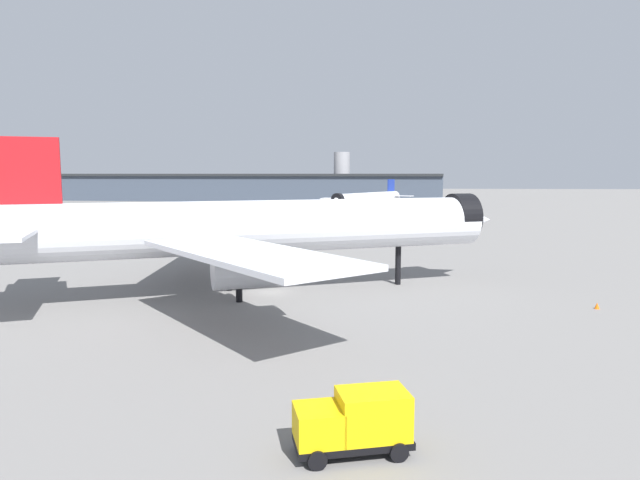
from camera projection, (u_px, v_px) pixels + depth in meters
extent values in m
plane|color=slate|center=(271.00, 292.00, 62.70)|extent=(900.00, 900.00, 0.00)
cylinder|color=silver|center=(257.00, 227.00, 60.77)|extent=(51.47, 26.84, 5.78)
cone|color=silver|center=(468.00, 220.00, 69.36)|extent=(8.09, 7.74, 5.66)
cylinder|color=black|center=(461.00, 217.00, 68.94)|extent=(4.72, 6.39, 5.83)
cube|color=silver|center=(202.00, 223.00, 73.59)|extent=(10.93, 24.88, 0.46)
cylinder|color=#B7BAC1|center=(216.00, 239.00, 71.50)|extent=(8.16, 5.93, 3.18)
cube|color=silver|center=(247.00, 253.00, 45.46)|extent=(22.47, 23.75, 0.46)
cylinder|color=#B7BAC1|center=(256.00, 270.00, 48.82)|extent=(8.16, 5.93, 3.18)
cube|color=red|center=(25.00, 186.00, 53.00)|extent=(6.13, 3.12, 9.24)
cube|color=silver|center=(26.00, 223.00, 59.03)|extent=(8.30, 10.79, 0.35)
cube|color=silver|center=(0.00, 235.00, 47.23)|extent=(8.30, 10.79, 0.35)
cylinder|color=black|center=(398.00, 265.00, 66.88)|extent=(0.69, 0.69, 4.62)
cylinder|color=black|center=(229.00, 271.00, 63.37)|extent=(0.69, 0.69, 4.62)
cylinder|color=black|center=(239.00, 280.00, 57.67)|extent=(0.69, 0.69, 4.62)
cylinder|color=silver|center=(368.00, 198.00, 187.43)|extent=(22.97, 35.42, 3.91)
cone|color=silver|center=(336.00, 201.00, 171.71)|extent=(5.48, 5.65, 3.83)
cone|color=silver|center=(395.00, 196.00, 203.16)|extent=(5.78, 6.27, 3.72)
cylinder|color=black|center=(338.00, 200.00, 172.31)|extent=(4.30, 3.52, 3.95)
cube|color=silver|center=(401.00, 200.00, 183.79)|extent=(16.22, 17.16, 0.31)
cylinder|color=#B7BAC1|center=(394.00, 204.00, 184.39)|extent=(4.60, 5.77, 2.15)
cube|color=silver|center=(346.00, 199.00, 196.02)|extent=(18.37, 9.79, 0.31)
cylinder|color=#B7BAC1|center=(350.00, 203.00, 194.22)|extent=(4.60, 5.77, 2.15)
cube|color=navy|center=(391.00, 188.00, 200.27)|extent=(2.69, 4.21, 6.26)
cube|color=silver|center=(403.00, 196.00, 198.66)|extent=(7.78, 6.54, 0.23)
cube|color=silver|center=(381.00, 195.00, 203.78)|extent=(7.78, 6.54, 0.23)
cylinder|color=black|center=(348.00, 211.00, 177.79)|extent=(0.47, 0.47, 3.13)
cylinder|color=black|center=(376.00, 209.00, 188.24)|extent=(0.47, 0.47, 3.13)
cylinder|color=black|center=(366.00, 208.00, 190.60)|extent=(0.47, 0.47, 3.13)
cube|color=#3D4756|center=(242.00, 189.00, 274.00)|extent=(193.66, 33.20, 12.17)
cube|color=#232628|center=(242.00, 175.00, 273.21)|extent=(193.79, 35.33, 1.20)
cylinder|color=#939399|center=(342.00, 177.00, 266.14)|extent=(7.67, 7.67, 23.55)
cube|color=black|center=(352.00, 441.00, 26.46)|extent=(5.92, 3.71, 0.35)
cube|color=#E5B70C|center=(318.00, 424.00, 26.03)|extent=(2.74, 2.81, 1.60)
cube|color=#1E2D38|center=(298.00, 419.00, 25.81)|extent=(0.60, 1.88, 0.80)
cube|color=#E5B70C|center=(373.00, 414.00, 26.49)|extent=(3.80, 3.11, 2.20)
cylinder|color=black|center=(317.00, 460.00, 24.99)|extent=(0.94, 0.51, 0.90)
cylinder|color=black|center=(309.00, 437.00, 27.24)|extent=(0.94, 0.51, 0.90)
cylinder|color=black|center=(399.00, 452.00, 25.72)|extent=(0.94, 0.51, 0.90)
cylinder|color=black|center=(384.00, 430.00, 27.96)|extent=(0.94, 0.51, 0.90)
cone|color=#F2600C|center=(597.00, 306.00, 54.90)|extent=(0.50, 0.50, 0.63)
cone|color=#F2600C|center=(157.00, 253.00, 91.94)|extent=(0.48, 0.48, 0.60)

